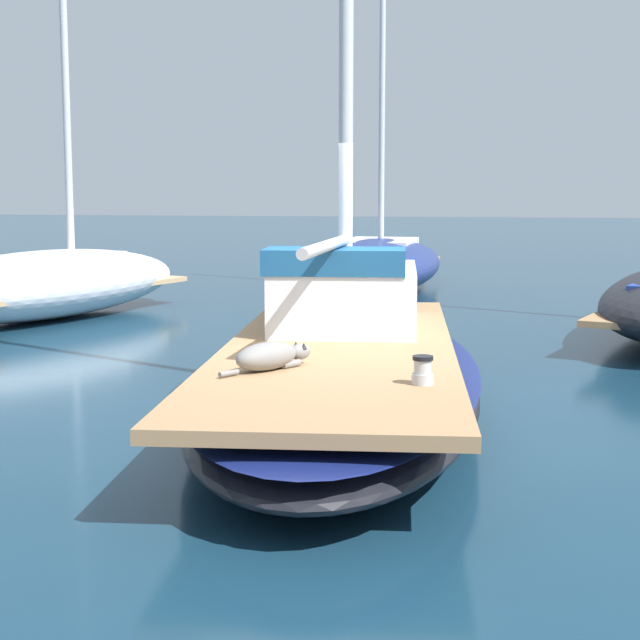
% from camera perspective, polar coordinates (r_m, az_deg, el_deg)
% --- Properties ---
extents(ground_plane, '(120.00, 120.00, 0.00)m').
position_cam_1_polar(ground_plane, '(9.13, 1.12, -5.46)').
color(ground_plane, '#143347').
extents(sailboat_main, '(3.19, 7.44, 0.66)m').
position_cam_1_polar(sailboat_main, '(9.06, 1.13, -3.40)').
color(sailboat_main, black).
rests_on(sailboat_main, ground).
extents(mast_main, '(0.14, 2.27, 6.90)m').
position_cam_1_polar(mast_main, '(9.78, 1.39, 17.56)').
color(mast_main, silver).
rests_on(mast_main, sailboat_main).
extents(cabin_house, '(1.60, 2.34, 0.84)m').
position_cam_1_polar(cabin_house, '(10.06, 1.50, 1.58)').
color(cabin_house, silver).
rests_on(cabin_house, sailboat_main).
extents(dog_grey, '(0.59, 0.84, 0.22)m').
position_cam_1_polar(dog_grey, '(7.72, -2.91, -2.09)').
color(dog_grey, gray).
rests_on(dog_grey, sailboat_main).
extents(deck_winch, '(0.16, 0.16, 0.21)m').
position_cam_1_polar(deck_winch, '(7.17, 5.94, -2.95)').
color(deck_winch, '#B7B7BC').
rests_on(deck_winch, sailboat_main).
extents(coiled_rope, '(0.32, 0.32, 0.04)m').
position_cam_1_polar(coiled_rope, '(8.08, -3.31, -2.27)').
color(coiled_rope, beige).
rests_on(coiled_rope, sailboat_main).
extents(moored_boat_far_astern, '(2.69, 7.58, 6.61)m').
position_cam_1_polar(moored_boat_far_astern, '(19.67, 3.20, 3.23)').
color(moored_boat_far_astern, navy).
rests_on(moored_boat_far_astern, ground).
extents(moored_boat_port_side, '(3.77, 6.20, 7.21)m').
position_cam_1_polar(moored_boat_port_side, '(16.27, -15.52, 2.12)').
color(moored_boat_port_side, white).
rests_on(moored_boat_port_side, ground).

